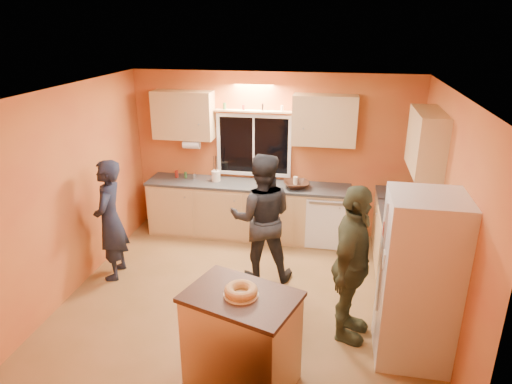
% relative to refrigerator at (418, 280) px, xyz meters
% --- Properties ---
extents(ground, '(4.50, 4.50, 0.00)m').
position_rel_refrigerator_xyz_m(ground, '(-1.89, 0.80, -0.90)').
color(ground, brown).
rests_on(ground, ground).
extents(room_shell, '(4.54, 4.04, 2.61)m').
position_rel_refrigerator_xyz_m(room_shell, '(-1.77, 1.21, 0.72)').
color(room_shell, '#CA7933').
rests_on(room_shell, ground).
extents(back_counter, '(4.23, 0.62, 0.90)m').
position_rel_refrigerator_xyz_m(back_counter, '(-1.88, 2.50, -0.45)').
color(back_counter, tan).
rests_on(back_counter, ground).
extents(right_counter, '(0.62, 1.84, 0.90)m').
position_rel_refrigerator_xyz_m(right_counter, '(0.06, 1.30, -0.45)').
color(right_counter, tan).
rests_on(right_counter, ground).
extents(refrigerator, '(0.72, 0.70, 1.80)m').
position_rel_refrigerator_xyz_m(refrigerator, '(0.00, 0.00, 0.00)').
color(refrigerator, silver).
rests_on(refrigerator, ground).
extents(island, '(1.18, 0.98, 0.98)m').
position_rel_refrigerator_xyz_m(island, '(-1.65, -0.69, -0.40)').
color(island, tan).
rests_on(island, ground).
extents(bundt_pastry, '(0.31, 0.31, 0.09)m').
position_rel_refrigerator_xyz_m(bundt_pastry, '(-1.65, -0.69, 0.13)').
color(bundt_pastry, tan).
rests_on(bundt_pastry, island).
extents(person_left, '(0.50, 0.66, 1.66)m').
position_rel_refrigerator_xyz_m(person_left, '(-3.79, 0.94, -0.07)').
color(person_left, black).
rests_on(person_left, ground).
extents(person_center, '(0.95, 0.79, 1.76)m').
position_rel_refrigerator_xyz_m(person_center, '(-1.80, 1.27, -0.02)').
color(person_center, black).
rests_on(person_center, ground).
extents(person_right, '(0.66, 1.12, 1.78)m').
position_rel_refrigerator_xyz_m(person_right, '(-0.65, 0.20, -0.01)').
color(person_right, '#313622').
rests_on(person_right, ground).
extents(mixing_bowl, '(0.48, 0.48, 0.10)m').
position_rel_refrigerator_xyz_m(mixing_bowl, '(-1.46, 2.46, 0.05)').
color(mixing_bowl, black).
rests_on(mixing_bowl, back_counter).
extents(utensil_crock, '(0.14, 0.14, 0.17)m').
position_rel_refrigerator_xyz_m(utensil_crock, '(-2.76, 2.53, 0.09)').
color(utensil_crock, beige).
rests_on(utensil_crock, back_counter).
extents(potted_plant, '(0.33, 0.31, 0.30)m').
position_rel_refrigerator_xyz_m(potted_plant, '(0.02, 0.64, 0.15)').
color(potted_plant, gray).
rests_on(potted_plant, right_counter).
extents(red_box, '(0.19, 0.16, 0.07)m').
position_rel_refrigerator_xyz_m(red_box, '(-0.01, 2.01, 0.04)').
color(red_box, maroon).
rests_on(red_box, right_counter).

